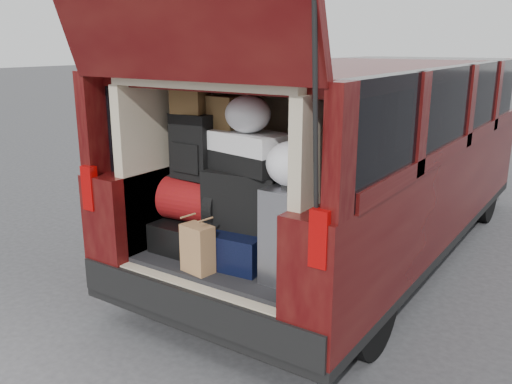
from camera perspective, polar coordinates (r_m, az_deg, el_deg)
ground at (r=3.82m, az=-3.27°, el=-15.38°), size 80.00×80.00×0.00m
minivan at (r=4.99m, az=9.60°, el=3.15°), size 1.90×5.35×2.77m
load_floor at (r=3.88m, az=-0.83°, el=-10.19°), size 1.24×1.05×0.55m
black_hardshell at (r=3.88m, az=-6.88°, el=-4.30°), size 0.37×0.50×0.20m
navy_hardshell at (r=3.62m, az=-1.35°, el=-5.41°), size 0.48×0.57×0.23m
silver_roller at (r=3.29m, az=3.93°, el=-4.31°), size 0.27×0.41×0.59m
kraft_bag at (r=3.44m, az=-6.16°, el=-5.95°), size 0.22×0.16×0.31m
red_duffel at (r=3.76m, az=-6.35°, el=-0.89°), size 0.50×0.35×0.30m
black_soft_case at (r=3.54m, az=-0.98°, el=-0.71°), size 0.55×0.37×0.37m
backpack at (r=3.70m, az=-6.46°, el=4.81°), size 0.32×0.20×0.44m
twotone_duffel at (r=3.50m, az=-0.97°, el=4.34°), size 0.60×0.39×0.25m
grocery_sack_lower at (r=3.68m, az=-6.95°, el=9.77°), size 0.25×0.22×0.20m
grocery_sack_upper at (r=3.61m, az=-3.15°, el=8.40°), size 0.23×0.19×0.21m
plastic_bag_center at (r=3.41m, az=-0.86°, el=8.18°), size 0.34×0.32×0.24m
plastic_bag_right at (r=3.17m, az=3.78°, el=2.96°), size 0.32×0.30×0.27m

